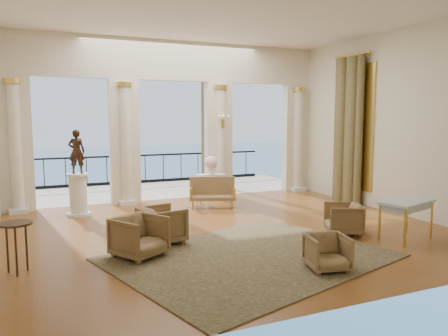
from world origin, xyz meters
name	(u,v)px	position (x,y,z in m)	size (l,w,h in m)	color
floor	(228,231)	(0.00, 0.00, 0.00)	(9.00, 9.00, 0.00)	#543516
room_walls	(254,89)	(0.00, -1.12, 2.88)	(9.00, 9.00, 9.00)	beige
arcade	(173,110)	(0.00, 3.82, 2.58)	(9.00, 0.56, 4.50)	beige
terrace	(157,191)	(0.00, 5.80, -0.05)	(10.00, 3.60, 0.10)	#AFA291
balustrade	(145,171)	(0.00, 7.40, 0.41)	(9.00, 0.06, 1.03)	black
palm_tree	(204,69)	(2.00, 6.60, 4.09)	(2.00, 2.00, 4.50)	#4C3823
sea	(62,174)	(0.00, 60.00, -6.00)	(160.00, 160.00, 0.00)	#1C5787
curtain	(348,130)	(4.28, 1.50, 2.02)	(0.33, 1.40, 4.09)	#4C4722
window_frame	(353,127)	(4.47, 1.50, 2.10)	(0.04, 1.60, 3.40)	gold
wall_sconce	(223,122)	(1.40, 3.51, 2.23)	(0.30, 0.11, 0.33)	gold
rug	(250,257)	(-0.38, -1.77, 0.01)	(4.40, 3.42, 0.02)	#2B3017
armchair_a	(139,235)	(-2.11, -0.99, 0.39)	(0.76, 0.71, 0.78)	#4D401E
armchair_b	(328,251)	(0.44, -2.80, 0.31)	(0.60, 0.57, 0.62)	#4D401E
armchair_c	(343,217)	(2.03, -1.20, 0.35)	(0.68, 0.64, 0.70)	#4D401E
armchair_d	(162,223)	(-1.53, -0.34, 0.39)	(0.76, 0.71, 0.78)	#4D401E
settee	(212,192)	(0.60, 2.38, 0.39)	(1.31, 0.90, 0.80)	#4D401E
game_table	(407,205)	(2.90, -2.00, 0.70)	(1.26, 0.90, 0.78)	#A8C1D4
pedestal	(78,195)	(-2.76, 2.73, 0.50)	(0.56, 0.56, 1.04)	silver
statue	(77,151)	(-2.76, 2.73, 1.56)	(0.39, 0.25, 1.06)	black
console_table	(211,179)	(0.83, 3.05, 0.66)	(0.86, 0.38, 0.79)	silver
urn	(211,164)	(0.83, 3.05, 1.08)	(0.38, 0.38, 0.51)	silver
side_table	(16,230)	(-4.00, -1.00, 0.68)	(0.49, 0.49, 0.79)	black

